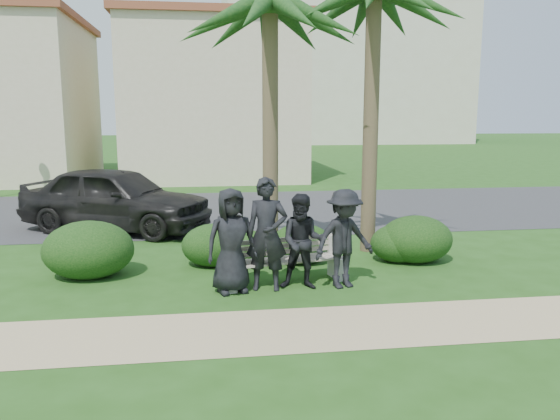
# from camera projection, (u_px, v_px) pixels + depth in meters

# --- Properties ---
(ground) EXTENTS (160.00, 160.00, 0.00)m
(ground) POSITION_uv_depth(u_px,v_px,m) (295.00, 288.00, 9.31)
(ground) COLOR #224A15
(ground) RESTS_ON ground
(footpath) EXTENTS (30.00, 1.60, 0.01)m
(footpath) POSITION_uv_depth(u_px,v_px,m) (316.00, 328.00, 7.55)
(footpath) COLOR tan
(footpath) RESTS_ON ground
(asphalt_street) EXTENTS (160.00, 8.00, 0.01)m
(asphalt_street) POSITION_uv_depth(u_px,v_px,m) (254.00, 210.00, 17.12)
(asphalt_street) COLOR #2D2D30
(asphalt_street) RESTS_ON ground
(stucco_bldg_right) EXTENTS (8.40, 8.40, 7.30)m
(stucco_bldg_right) POSITION_uv_depth(u_px,v_px,m) (214.00, 100.00, 26.13)
(stucco_bldg_right) COLOR beige
(stucco_bldg_right) RESTS_ON ground
(hotel_tower) EXTENTS (26.00, 18.00, 37.30)m
(hotel_tower) POSITION_uv_depth(u_px,v_px,m) (338.00, 24.00, 62.61)
(hotel_tower) COLOR beige
(hotel_tower) RESTS_ON ground
(park_bench) EXTENTS (2.24, 0.93, 0.75)m
(park_bench) POSITION_uv_depth(u_px,v_px,m) (285.00, 264.00, 9.55)
(park_bench) COLOR #9E9284
(park_bench) RESTS_ON ground
(man_a) EXTENTS (0.97, 0.75, 1.75)m
(man_a) POSITION_uv_depth(u_px,v_px,m) (231.00, 241.00, 8.97)
(man_a) COLOR black
(man_a) RESTS_ON ground
(man_b) EXTENTS (0.77, 0.57, 1.91)m
(man_b) POSITION_uv_depth(u_px,v_px,m) (267.00, 234.00, 9.09)
(man_b) COLOR black
(man_b) RESTS_ON ground
(man_c) EXTENTS (0.90, 0.76, 1.62)m
(man_c) POSITION_uv_depth(u_px,v_px,m) (303.00, 242.00, 9.16)
(man_c) COLOR black
(man_c) RESTS_ON ground
(man_d) EXTENTS (1.23, 0.91, 1.70)m
(man_d) POSITION_uv_depth(u_px,v_px,m) (344.00, 239.00, 9.23)
(man_d) COLOR black
(man_d) RESTS_ON ground
(hedge_a) EXTENTS (1.63, 1.35, 1.06)m
(hedge_a) POSITION_uv_depth(u_px,v_px,m) (88.00, 248.00, 9.90)
(hedge_a) COLOR black
(hedge_a) RESTS_ON ground
(hedge_b) EXTENTS (1.30, 1.08, 0.85)m
(hedge_b) POSITION_uv_depth(u_px,v_px,m) (215.00, 244.00, 10.70)
(hedge_b) COLOR black
(hedge_b) RESTS_ON ground
(hedge_c) EXTENTS (1.08, 0.89, 0.70)m
(hedge_c) POSITION_uv_depth(u_px,v_px,m) (247.00, 247.00, 10.75)
(hedge_c) COLOR black
(hedge_c) RESTS_ON ground
(hedge_d) EXTENTS (1.24, 1.02, 0.81)m
(hedge_d) POSITION_uv_depth(u_px,v_px,m) (301.00, 243.00, 10.89)
(hedge_d) COLOR black
(hedge_d) RESTS_ON ground
(hedge_e) EXTENTS (1.21, 1.00, 0.79)m
(hedge_e) POSITION_uv_depth(u_px,v_px,m) (400.00, 242.00, 10.99)
(hedge_e) COLOR black
(hedge_e) RESTS_ON ground
(hedge_f) EXTENTS (1.48, 1.22, 0.96)m
(hedge_f) POSITION_uv_depth(u_px,v_px,m) (416.00, 238.00, 10.96)
(hedge_f) COLOR black
(hedge_f) RESTS_ON ground
(palm_left) EXTENTS (3.00, 3.00, 6.00)m
(palm_left) POSITION_uv_depth(u_px,v_px,m) (270.00, 5.00, 10.58)
(palm_left) COLOR brown
(palm_left) RESTS_ON ground
(car_a) EXTENTS (5.25, 3.83, 1.66)m
(car_a) POSITION_uv_depth(u_px,v_px,m) (115.00, 199.00, 13.85)
(car_a) COLOR black
(car_a) RESTS_ON ground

